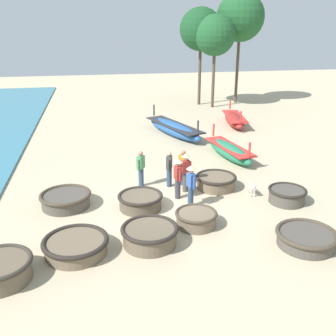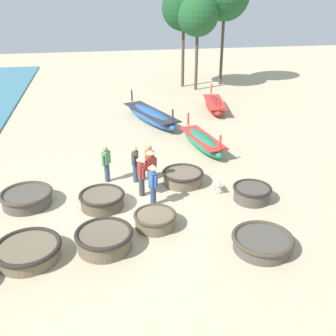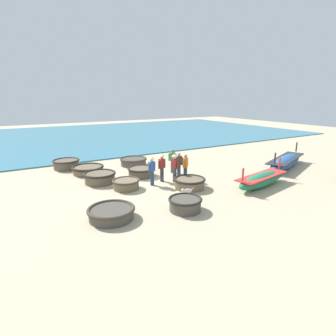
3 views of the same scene
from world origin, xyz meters
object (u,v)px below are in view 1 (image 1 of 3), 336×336
Objects in this scene: fisherman_crouching at (186,170)px; dog at (252,187)px; coracle_beside_post at (0,269)px; fisherman_hauling at (183,167)px; fisherman_standing_right at (141,168)px; coracle_center at (216,181)px; tree_center at (201,29)px; coracle_far_left at (306,238)px; fisherman_by_coracle at (178,176)px; coracle_upturned at (150,235)px; coracle_nearest at (140,201)px; fisherman_with_hat at (169,168)px; coracle_front_left at (66,199)px; long_boat_white_hull at (234,120)px; tree_left_mid at (240,17)px; long_boat_ochre_hull at (229,151)px; coracle_far_right at (287,195)px; coracle_weathered at (76,245)px; long_boat_blue_hull at (174,129)px; tree_right_mid at (215,35)px; coracle_tilted at (196,218)px; fisherman_standing_left at (191,183)px.

dog is at bearing -19.47° from fisherman_crouching.
fisherman_hauling is (6.37, 5.65, 0.49)m from coracle_beside_post.
fisherman_standing_right is (-1.80, 0.20, 0.00)m from fisherman_hauling.
fisherman_hauling reaches higher than coracle_center.
dog is 0.09× the size of tree_center.
fisherman_by_coracle is (-3.28, 4.19, 0.69)m from coracle_far_left.
coracle_upturned is 2.62m from coracle_nearest.
fisherman_by_coracle is (0.11, -1.25, 0.12)m from fisherman_with_hat.
coracle_far_left is at bearing -29.10° from coracle_front_left.
coracle_front_left is 21.41m from tree_center.
fisherman_with_hat is (5.75, 5.59, 0.49)m from coracle_beside_post.
fisherman_by_coracle is (1.58, 3.23, 0.62)m from coracle_upturned.
coracle_upturned is 1.10× the size of fisherman_by_coracle.
coracle_front_left is at bearing -173.57° from fisherman_crouching.
coracle_center reaches higher than dog.
tree_left_mid is at bearing 69.92° from long_boat_white_hull.
fisherman_standing_right is at bearing -150.36° from long_boat_ochre_hull.
coracle_far_left is 1.12× the size of coracle_center.
coracle_center is 1.11× the size of fisherman_with_hat.
coracle_far_right is 4.33m from fisherman_by_coracle.
coracle_weathered is 2.97× the size of dog.
long_boat_blue_hull is (3.24, 9.69, 0.11)m from coracle_nearest.
long_boat_white_hull is at bearing -92.33° from tree_right_mid.
fisherman_standing_right is 18.72m from tree_center.
coracle_front_left is 0.22× the size of tree_left_mid.
fisherman_by_coracle reaches higher than coracle_upturned.
long_boat_white_hull reaches higher than coracle_tilted.
coracle_tilted is at bearing -118.47° from coracle_center.
coracle_weathered is 6.42m from fisherman_hauling.
fisherman_standing_left is at bearing -94.74° from fisherman_crouching.
dog is 0.08× the size of tree_left_mid.
tree_center is at bearing 73.52° from fisherman_crouching.
long_boat_ochre_hull is 0.47× the size of tree_left_mid.
coracle_nearest is 2.88m from fisherman_hauling.
fisherman_standing_left is at bearing 83.77° from coracle_tilted.
fisherman_crouching reaches higher than coracle_far_left.
tree_right_mid is (5.93, 15.53, 4.76)m from fisherman_hauling.
fisherman_with_hat reaches higher than dog.
coracle_weathered is at bearing -117.05° from tree_right_mid.
fisherman_with_hat is 3.52m from dog.
coracle_far_right is 5.47m from long_boat_ochre_hull.
coracle_far_right is 2.18× the size of dog.
long_boat_blue_hull reaches higher than coracle_far_right.
coracle_upturned is at bearing -111.76° from tree_right_mid.
fisherman_by_coracle is 0.23× the size of tree_right_mid.
long_boat_white_hull is (12.05, 15.09, 0.05)m from coracle_beside_post.
coracle_upturned is at bearing 14.46° from coracle_beside_post.
fisherman_hauling reaches higher than coracle_nearest.
fisherman_standing_left is at bearing 29.58° from coracle_beside_post.
long_boat_white_hull is at bearing 78.99° from coracle_far_left.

